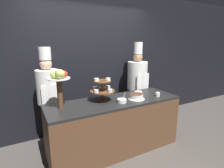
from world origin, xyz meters
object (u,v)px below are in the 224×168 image
Objects in this scene: cake_round at (136,96)px; chef_left at (48,94)px; serving_bowl_near at (122,101)px; cup_white at (158,95)px; chef_center_left at (137,82)px; serving_bowl_far at (138,93)px; tiered_stand at (102,89)px; fruit_pedestal at (60,81)px.

chef_left reaches higher than cake_round.
serving_bowl_near is 1.22m from chef_left.
cake_round is 3.68× the size of cup_white.
serving_bowl_far is at bearing -123.83° from chef_center_left.
cake_round is 0.30m from serving_bowl_near.
chef_center_left is (0.13, 0.77, 0.05)m from cup_white.
serving_bowl_far reaches higher than cake_round.
cake_round is at bearing -133.65° from serving_bowl_far.
tiered_stand is 0.36m from serving_bowl_near.
cake_round is at bearing -6.83° from fruit_pedestal.
chef_left is (-0.97, 0.74, 0.05)m from serving_bowl_near.
cup_white is 0.04× the size of chef_left.
serving_bowl_near reaches higher than cake_round.
chef_left is 1.80m from chef_center_left.
cup_white is at bearing -50.31° from serving_bowl_far.
serving_bowl_far is (0.49, 0.23, -0.00)m from serving_bowl_near.
tiered_stand is 0.91m from chef_left.
serving_bowl_near is 1.02× the size of serving_bowl_far.
tiered_stand reaches higher than serving_bowl_near.
chef_center_left reaches higher than chef_left.
serving_bowl_near is at bearing -37.29° from chef_left.
chef_left reaches higher than fruit_pedestal.
chef_left is (-0.74, 0.52, -0.12)m from tiered_stand.
tiered_stand is 5.41× the size of cup_white.
fruit_pedestal is 1.83m from chef_center_left.
serving_bowl_near reaches higher than serving_bowl_far.
serving_bowl_far is (0.72, 0.01, -0.17)m from tiered_stand.
serving_bowl_near is at bearing -154.90° from serving_bowl_far.
cake_round is 0.89m from chef_center_left.
cake_round is 0.16× the size of chef_left.
tiered_stand is 0.69m from fruit_pedestal.
cup_white is (0.93, -0.24, -0.16)m from tiered_stand.
serving_bowl_far is (-0.21, 0.26, -0.01)m from cup_white.
chef_left is at bearing 98.41° from fruit_pedestal.
cup_white is 0.46× the size of serving_bowl_near.
cake_round reaches higher than cup_white.
serving_bowl_near is at bearing 177.51° from cup_white.
cup_white is (1.59, -0.20, -0.37)m from fruit_pedestal.
chef_center_left reaches higher than cake_round.
serving_bowl_far is 0.09× the size of chef_left.
serving_bowl_near is at bearing -138.32° from chef_center_left.
cake_round is at bearing -29.33° from chef_left.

